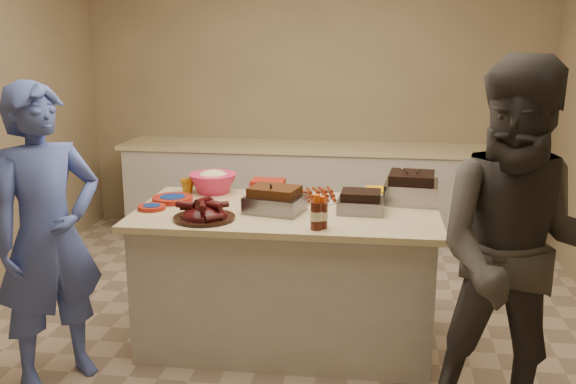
# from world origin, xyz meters

# --- Properties ---
(room) EXTENTS (4.50, 5.00, 2.70)m
(room) POSITION_xyz_m (0.00, 0.00, 0.00)
(room) COLOR #998663
(room) RESTS_ON ground
(back_counter) EXTENTS (3.60, 0.64, 0.90)m
(back_counter) POSITION_xyz_m (0.00, 2.20, 0.45)
(back_counter) COLOR beige
(back_counter) RESTS_ON ground
(island) EXTENTS (1.87, 1.00, 0.88)m
(island) POSITION_xyz_m (0.12, -0.01, 0.00)
(island) COLOR beige
(island) RESTS_ON ground
(rib_platter) EXTENTS (0.46, 0.46, 0.14)m
(rib_platter) POSITION_xyz_m (-0.32, -0.29, 0.88)
(rib_platter) COLOR #3E090B
(rib_platter) RESTS_ON island
(pulled_pork_tray) EXTENTS (0.38, 0.32, 0.10)m
(pulled_pork_tray) POSITION_xyz_m (0.06, -0.07, 0.88)
(pulled_pork_tray) COLOR #47230F
(pulled_pork_tray) RESTS_ON island
(brisket_tray) EXTENTS (0.28, 0.24, 0.08)m
(brisket_tray) POSITION_xyz_m (0.57, -0.00, 0.88)
(brisket_tray) COLOR black
(brisket_tray) RESTS_ON island
(roasting_pan) EXTENTS (0.36, 0.36, 0.13)m
(roasting_pan) POSITION_xyz_m (0.89, 0.29, 0.88)
(roasting_pan) COLOR gray
(roasting_pan) RESTS_ON island
(coleslaw_bowl) EXTENTS (0.33, 0.33, 0.22)m
(coleslaw_bowl) POSITION_xyz_m (-0.44, 0.35, 0.88)
(coleslaw_bowl) COLOR #D32557
(coleslaw_bowl) RESTS_ON island
(sausage_plate) EXTENTS (0.35, 0.35, 0.05)m
(sausage_plate) POSITION_xyz_m (0.29, 0.23, 0.88)
(sausage_plate) COLOR silver
(sausage_plate) RESTS_ON island
(mac_cheese_dish) EXTENTS (0.30, 0.23, 0.07)m
(mac_cheese_dish) POSITION_xyz_m (0.73, 0.34, 0.88)
(mac_cheese_dish) COLOR #E9A60B
(mac_cheese_dish) RESTS_ON island
(bbq_bottle_a) EXTENTS (0.07, 0.07, 0.20)m
(bbq_bottle_a) POSITION_xyz_m (0.35, -0.39, 0.88)
(bbq_bottle_a) COLOR #41160D
(bbq_bottle_a) RESTS_ON island
(bbq_bottle_b) EXTENTS (0.06, 0.06, 0.18)m
(bbq_bottle_b) POSITION_xyz_m (0.37, -0.36, 0.88)
(bbq_bottle_b) COLOR #41160D
(bbq_bottle_b) RESTS_ON island
(mustard_bottle) EXTENTS (0.04, 0.04, 0.12)m
(mustard_bottle) POSITION_xyz_m (0.04, 0.20, 0.88)
(mustard_bottle) COLOR #FCDE00
(mustard_bottle) RESTS_ON island
(sauce_bowl) EXTENTS (0.15, 0.05, 0.15)m
(sauce_bowl) POSITION_xyz_m (0.02, 0.24, 0.88)
(sauce_bowl) COLOR silver
(sauce_bowl) RESTS_ON island
(plate_stack_large) EXTENTS (0.27, 0.27, 0.03)m
(plate_stack_large) POSITION_xyz_m (-0.64, 0.08, 0.88)
(plate_stack_large) COLOR maroon
(plate_stack_large) RESTS_ON island
(plate_stack_small) EXTENTS (0.17, 0.17, 0.02)m
(plate_stack_small) POSITION_xyz_m (-0.70, -0.13, 0.88)
(plate_stack_small) COLOR maroon
(plate_stack_small) RESTS_ON island
(plastic_cup) EXTENTS (0.10, 0.09, 0.10)m
(plastic_cup) POSITION_xyz_m (-0.61, 0.32, 0.88)
(plastic_cup) COLOR #AE720C
(plastic_cup) RESTS_ON island
(basket_stack) EXTENTS (0.22, 0.17, 0.11)m
(basket_stack) POSITION_xyz_m (-0.05, 0.31, 0.88)
(basket_stack) COLOR maroon
(basket_stack) RESTS_ON island
(guest_blue) EXTENTS (1.71, 1.56, 0.41)m
(guest_blue) POSITION_xyz_m (-1.10, -0.65, 0.00)
(guest_blue) COLOR #4357A9
(guest_blue) RESTS_ON ground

